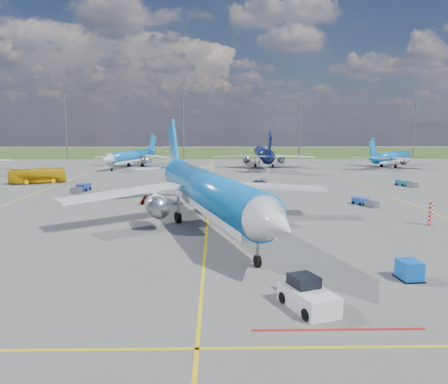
{
  "coord_description": "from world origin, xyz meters",
  "views": [
    {
      "loc": [
        0.99,
        -41.29,
        11.54
      ],
      "look_at": [
        1.96,
        8.08,
        4.0
      ],
      "focal_mm": 35.0,
      "sensor_mm": 36.0,
      "label": 1
    }
  ],
  "objects_px": {
    "service_car_c": "(258,183)",
    "service_car_b": "(210,190)",
    "warning_post": "(430,213)",
    "uld_container": "(409,270)",
    "main_airliner": "(208,226)",
    "apron_bus": "(37,176)",
    "pushback_tug": "(307,296)",
    "bg_jet_ne": "(391,167)",
    "bg_jet_n": "(263,167)",
    "service_car_a": "(147,199)",
    "baggage_tug_w": "(364,202)",
    "baggage_tug_c": "(81,188)",
    "bg_jet_nnw": "(132,167)",
    "baggage_tug_e": "(406,184)"
  },
  "relations": [
    {
      "from": "service_car_c",
      "to": "service_car_b",
      "type": "bearing_deg",
      "value": -94.15
    },
    {
      "from": "warning_post",
      "to": "uld_container",
      "type": "relative_size",
      "value": 1.64
    },
    {
      "from": "main_airliner",
      "to": "apron_bus",
      "type": "relative_size",
      "value": 4.25
    },
    {
      "from": "pushback_tug",
      "to": "bg_jet_ne",
      "type": "bearing_deg",
      "value": 44.75
    },
    {
      "from": "bg_jet_n",
      "to": "service_car_c",
      "type": "height_order",
      "value": "bg_jet_n"
    },
    {
      "from": "service_car_a",
      "to": "baggage_tug_w",
      "type": "relative_size",
      "value": 0.76
    },
    {
      "from": "bg_jet_n",
      "to": "uld_container",
      "type": "xyz_separation_m",
      "value": [
        1.17,
        -91.32,
        0.73
      ]
    },
    {
      "from": "bg_jet_n",
      "to": "warning_post",
      "type": "bearing_deg",
      "value": 100.04
    },
    {
      "from": "service_car_c",
      "to": "baggage_tug_c",
      "type": "bearing_deg",
      "value": -127.6
    },
    {
      "from": "bg_jet_n",
      "to": "main_airliner",
      "type": "relative_size",
      "value": 0.84
    },
    {
      "from": "baggage_tug_w",
      "to": "apron_bus",
      "type": "bearing_deg",
      "value": 131.85
    },
    {
      "from": "uld_container",
      "to": "baggage_tug_w",
      "type": "relative_size",
      "value": 0.4
    },
    {
      "from": "bg_jet_nnw",
      "to": "bg_jet_n",
      "type": "relative_size",
      "value": 0.87
    },
    {
      "from": "warning_post",
      "to": "baggage_tug_c",
      "type": "bearing_deg",
      "value": 150.89
    },
    {
      "from": "uld_container",
      "to": "bg_jet_nnw",
      "type": "bearing_deg",
      "value": 107.46
    },
    {
      "from": "pushback_tug",
      "to": "baggage_tug_c",
      "type": "relative_size",
      "value": 1.05
    },
    {
      "from": "bg_jet_nnw",
      "to": "pushback_tug",
      "type": "bearing_deg",
      "value": -57.5
    },
    {
      "from": "apron_bus",
      "to": "service_car_b",
      "type": "height_order",
      "value": "apron_bus"
    },
    {
      "from": "bg_jet_nnw",
      "to": "service_car_a",
      "type": "bearing_deg",
      "value": -61.61
    },
    {
      "from": "uld_container",
      "to": "service_car_a",
      "type": "distance_m",
      "value": 41.62
    },
    {
      "from": "bg_jet_nnw",
      "to": "main_airliner",
      "type": "bearing_deg",
      "value": -57.32
    },
    {
      "from": "bg_jet_n",
      "to": "baggage_tug_e",
      "type": "bearing_deg",
      "value": 120.6
    },
    {
      "from": "bg_jet_nnw",
      "to": "uld_container",
      "type": "height_order",
      "value": "bg_jet_nnw"
    },
    {
      "from": "bg_jet_nnw",
      "to": "baggage_tug_c",
      "type": "xyz_separation_m",
      "value": [
        -0.26,
        -45.71,
        0.58
      ]
    },
    {
      "from": "bg_jet_nnw",
      "to": "pushback_tug",
      "type": "distance_m",
      "value": 100.1
    },
    {
      "from": "pushback_tug",
      "to": "uld_container",
      "type": "height_order",
      "value": "pushback_tug"
    },
    {
      "from": "bg_jet_nnw",
      "to": "uld_container",
      "type": "distance_m",
      "value": 98.34
    },
    {
      "from": "bg_jet_n",
      "to": "main_airliner",
      "type": "xyz_separation_m",
      "value": [
        -14.4,
        -73.43,
        0.0
      ]
    },
    {
      "from": "bg_jet_n",
      "to": "baggage_tug_c",
      "type": "height_order",
      "value": "bg_jet_n"
    },
    {
      "from": "warning_post",
      "to": "main_airliner",
      "type": "bearing_deg",
      "value": 179.95
    },
    {
      "from": "uld_container",
      "to": "service_car_c",
      "type": "bearing_deg",
      "value": 92.1
    },
    {
      "from": "service_car_c",
      "to": "baggage_tug_e",
      "type": "height_order",
      "value": "service_car_c"
    },
    {
      "from": "main_airliner",
      "to": "service_car_a",
      "type": "distance_m",
      "value": 18.06
    },
    {
      "from": "warning_post",
      "to": "baggage_tug_e",
      "type": "height_order",
      "value": "warning_post"
    },
    {
      "from": "bg_jet_nnw",
      "to": "bg_jet_n",
      "type": "bearing_deg",
      "value": 16.52
    },
    {
      "from": "service_car_b",
      "to": "baggage_tug_w",
      "type": "relative_size",
      "value": 1.06
    },
    {
      "from": "apron_bus",
      "to": "service_car_b",
      "type": "distance_m",
      "value": 37.77
    },
    {
      "from": "service_car_b",
      "to": "bg_jet_n",
      "type": "bearing_deg",
      "value": -16.78
    },
    {
      "from": "bg_jet_n",
      "to": "baggage_tug_w",
      "type": "relative_size",
      "value": 8.59
    },
    {
      "from": "bg_jet_n",
      "to": "pushback_tug",
      "type": "distance_m",
      "value": 96.68
    },
    {
      "from": "main_airliner",
      "to": "uld_container",
      "type": "bearing_deg",
      "value": -65.41
    },
    {
      "from": "service_car_b",
      "to": "warning_post",
      "type": "bearing_deg",
      "value": -133.5
    },
    {
      "from": "main_airliner",
      "to": "baggage_tug_c",
      "type": "height_order",
      "value": "main_airliner"
    },
    {
      "from": "pushback_tug",
      "to": "service_car_c",
      "type": "relative_size",
      "value": 1.36
    },
    {
      "from": "uld_container",
      "to": "baggage_tug_e",
      "type": "distance_m",
      "value": 55.18
    },
    {
      "from": "uld_container",
      "to": "baggage_tug_c",
      "type": "xyz_separation_m",
      "value": [
        -38.3,
        44.97,
        -0.15
      ]
    },
    {
      "from": "uld_container",
      "to": "baggage_tug_e",
      "type": "height_order",
      "value": "uld_container"
    },
    {
      "from": "pushback_tug",
      "to": "main_airliner",
      "type": "bearing_deg",
      "value": 85.82
    },
    {
      "from": "bg_jet_n",
      "to": "baggage_tug_e",
      "type": "height_order",
      "value": "bg_jet_n"
    },
    {
      "from": "warning_post",
      "to": "bg_jet_ne",
      "type": "relative_size",
      "value": 0.1
    }
  ]
}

